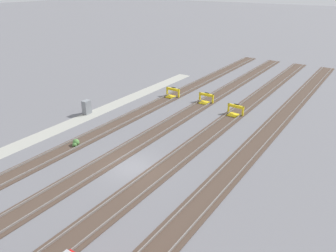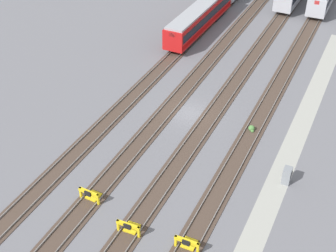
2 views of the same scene
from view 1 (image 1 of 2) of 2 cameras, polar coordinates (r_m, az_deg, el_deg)
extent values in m
plane|color=slate|center=(27.74, -6.22, -7.14)|extent=(400.00, 400.00, 0.00)
cube|color=#9E9E93|center=(35.45, -20.49, -1.31)|extent=(54.00, 2.00, 0.01)
cube|color=#47382D|center=(32.29, -15.98, -3.15)|extent=(90.00, 2.23, 0.06)
cube|color=slate|center=(31.74, -15.15, -3.33)|extent=(90.00, 0.07, 0.15)
cube|color=slate|center=(32.76, -16.82, -2.65)|extent=(90.00, 0.07, 0.15)
cube|color=#47382D|center=(29.13, -9.83, -5.66)|extent=(90.00, 2.24, 0.06)
cube|color=slate|center=(28.64, -8.79, -5.90)|extent=(90.00, 0.07, 0.15)
cube|color=slate|center=(29.53, -10.86, -5.07)|extent=(90.00, 0.07, 0.15)
cube|color=#47382D|center=(26.45, -2.24, -8.63)|extent=(90.00, 2.24, 0.06)
cube|color=slate|center=(26.04, -0.95, -8.92)|extent=(90.00, 0.07, 0.15)
cube|color=slate|center=(26.77, -3.49, -7.96)|extent=(90.00, 0.07, 0.15)
cube|color=#47382D|center=(24.41, 6.99, -11.98)|extent=(90.00, 2.23, 0.06)
cube|color=slate|center=(24.11, 8.54, -12.30)|extent=(90.00, 0.07, 0.15)
cube|color=slate|center=(24.61, 5.49, -11.26)|extent=(90.00, 0.07, 0.15)
cube|color=yellow|center=(43.34, 1.87, 5.68)|extent=(0.18, 0.18, 1.15)
cube|color=yellow|center=(44.24, -0.14, 6.08)|extent=(0.18, 0.18, 1.15)
cube|color=yellow|center=(43.65, 0.86, 6.41)|extent=(0.28, 2.00, 0.30)
cube|color=yellow|center=(43.50, 0.46, 5.09)|extent=(1.12, 1.10, 0.18)
cube|color=black|center=(43.79, 0.98, 6.47)|extent=(0.13, 0.60, 0.44)
cube|color=yellow|center=(41.59, 7.80, 4.65)|extent=(0.19, 0.19, 1.15)
cube|color=yellow|center=(42.30, 5.58, 5.10)|extent=(0.19, 0.19, 1.15)
cube|color=yellow|center=(41.80, 6.71, 5.42)|extent=(0.33, 2.01, 0.30)
cube|color=yellow|center=(41.63, 6.32, 4.04)|extent=(1.15, 1.13, 0.18)
cube|color=black|center=(41.95, 6.82, 5.49)|extent=(0.15, 0.60, 0.44)
cube|color=yellow|center=(38.28, 12.90, 2.48)|extent=(0.19, 0.19, 1.15)
cube|color=yellow|center=(38.97, 10.51, 3.09)|extent=(0.19, 0.19, 1.15)
cube|color=yellow|center=(38.47, 11.75, 3.38)|extent=(0.34, 2.01, 0.30)
cube|color=yellow|center=(38.33, 11.27, 1.88)|extent=(1.15, 1.13, 0.18)
cube|color=black|center=(38.62, 11.87, 3.45)|extent=(0.15, 0.61, 0.44)
cube|color=gray|center=(39.14, -13.98, 3.21)|extent=(0.90, 0.70, 1.60)
cube|color=#333338|center=(39.31, -14.38, 3.64)|extent=(0.70, 0.04, 0.36)
sphere|color=#4C7F3D|center=(32.12, -15.72, -2.76)|extent=(0.64, 0.64, 0.64)
sphere|color=#4C7F3D|center=(31.92, -15.96, -3.18)|extent=(0.44, 0.44, 0.44)
sphere|color=#4C7F3D|center=(32.44, -15.61, -2.76)|extent=(0.36, 0.36, 0.36)
camera|label=2|loc=(66.01, 5.98, 36.52)|focal=50.00mm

